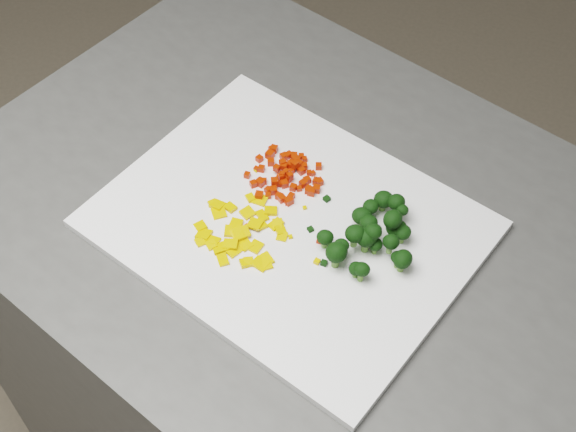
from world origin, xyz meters
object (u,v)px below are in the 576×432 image
at_px(cutting_board, 288,224).
at_px(carrot_pile, 284,170).
at_px(counter_block, 306,386).
at_px(pepper_pile, 241,229).
at_px(broccoli_pile, 374,231).

height_order(cutting_board, carrot_pile, carrot_pile).
distance_m(counter_block, pepper_pile, 0.48).
xyz_separation_m(cutting_board, broccoli_pile, (0.10, 0.01, 0.03)).
bearing_deg(pepper_pile, cutting_board, 40.88).
bearing_deg(broccoli_pile, cutting_board, -175.69).
height_order(pepper_pile, broccoli_pile, broccoli_pile).
distance_m(pepper_pile, broccoli_pile, 0.15).
xyz_separation_m(counter_block, carrot_pile, (-0.05, 0.03, 0.47)).
relative_size(carrot_pile, pepper_pile, 0.86).
height_order(carrot_pile, pepper_pile, carrot_pile).
bearing_deg(counter_block, broccoli_pile, -13.03).
distance_m(carrot_pile, broccoli_pile, 0.15).
relative_size(carrot_pile, broccoli_pile, 0.83).
xyz_separation_m(carrot_pile, pepper_pile, (-0.01, -0.10, -0.01)).
bearing_deg(cutting_board, carrot_pile, 118.15).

